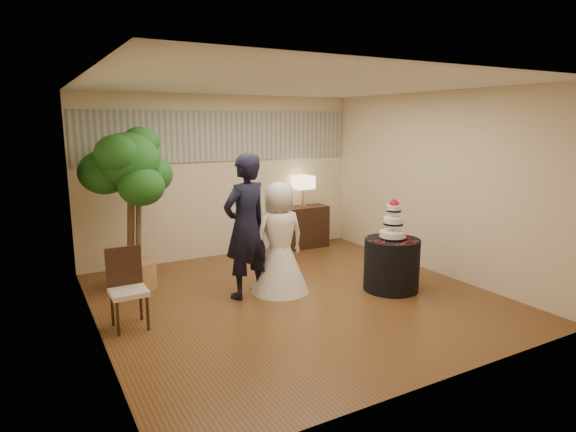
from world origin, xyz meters
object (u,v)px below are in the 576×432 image
bride (279,237)px  wedding_cake (393,219)px  cake_table (391,264)px  side_chair (128,290)px  groom (246,226)px  table_lamp (303,191)px  console (303,227)px  ficus_tree (130,208)px

bride → wedding_cake: (1.41, -0.71, 0.24)m
cake_table → side_chair: size_ratio=0.84×
groom → cake_table: 2.13m
groom → table_lamp: bearing=-154.9°
table_lamp → cake_table: bearing=-92.5°
cake_table → side_chair: side_chair is taller
table_lamp → side_chair: bearing=-149.1°
groom → bride: groom is taller
side_chair → wedding_cake: bearing=-8.3°
groom → cake_table: bearing=140.4°
console → side_chair: 4.21m
table_lamp → side_chair: table_lamp is taller
ficus_tree → groom: bearing=-40.2°
table_lamp → ficus_tree: (-3.28, -0.80, 0.09)m
cake_table → table_lamp: table_lamp is taller
groom → console: 2.81m
bride → wedding_cake: size_ratio=2.73×
table_lamp → wedding_cake: bearing=-92.5°
bride → groom: bearing=-6.9°
ficus_tree → side_chair: size_ratio=2.52×
bride → cake_table: bride is taller
wedding_cake → side_chair: (-3.50, 0.47, -0.56)m
cake_table → console: size_ratio=0.82×
groom → console: size_ratio=2.08×
bride → cake_table: (1.41, -0.71, -0.41)m
cake_table → side_chair: 3.53m
cake_table → console: console is taller
side_chair → cake_table: bearing=-8.3°
cake_table → ficus_tree: 3.74m
cake_table → wedding_cake: 0.65m
table_lamp → bride: bearing=-128.5°
groom → table_lamp: groom is taller
bride → console: bride is taller
bride → ficus_tree: ficus_tree is taller
wedding_cake → side_chair: 3.57m
wedding_cake → ficus_tree: 3.66m
groom → bride: bearing=157.0°
wedding_cake → side_chair: bearing=172.4°
groom → side_chair: (-1.60, -0.29, -0.51)m
cake_table → wedding_cake: wedding_cake is taller
console → ficus_tree: size_ratio=0.40×
side_chair → bride: bearing=6.0°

